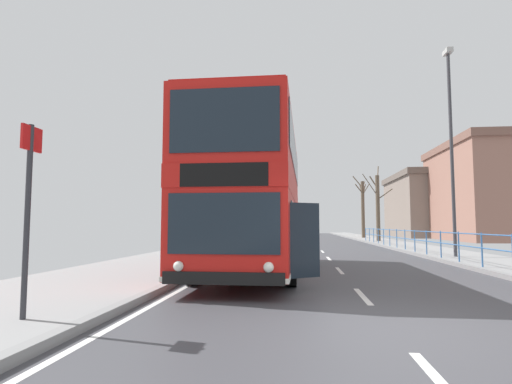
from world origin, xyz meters
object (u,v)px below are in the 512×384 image
(double_decker_bus_main, at_px, (255,198))
(bus_stop_sign_near, at_px, (28,198))
(street_lamp_far_side, at_px, (451,137))
(bare_tree_far_00, at_px, (378,206))
(background_building_00, at_px, (491,191))
(background_building_01, at_px, (447,205))
(bare_tree_far_01, at_px, (363,207))

(double_decker_bus_main, height_order, bus_stop_sign_near, double_decker_bus_main)
(street_lamp_far_side, bearing_deg, bare_tree_far_00, 89.42)
(background_building_00, xyz_separation_m, background_building_01, (0.01, 12.07, -0.79))
(bare_tree_far_01, height_order, background_building_01, background_building_01)
(double_decker_bus_main, relative_size, background_building_00, 0.75)
(bus_stop_sign_near, height_order, street_lamp_far_side, street_lamp_far_side)
(bus_stop_sign_near, distance_m, bare_tree_far_01, 40.85)
(bus_stop_sign_near, relative_size, street_lamp_far_side, 0.31)
(street_lamp_far_side, distance_m, background_building_01, 37.43)
(background_building_01, bearing_deg, double_decker_bus_main, -115.91)
(street_lamp_far_side, height_order, background_building_01, street_lamp_far_side)
(bus_stop_sign_near, height_order, bare_tree_far_01, bare_tree_far_01)
(street_lamp_far_side, xyz_separation_m, background_building_00, (11.93, 23.39, -0.51))
(bare_tree_far_00, bearing_deg, bus_stop_sign_near, -109.15)
(street_lamp_far_side, height_order, bare_tree_far_00, street_lamp_far_side)
(background_building_01, bearing_deg, bare_tree_far_01, -143.08)
(bare_tree_far_00, relative_size, background_building_01, 0.46)
(bus_stop_sign_near, xyz_separation_m, bare_tree_far_01, (10.69, 39.40, 1.54))
(double_decker_bus_main, relative_size, bare_tree_far_00, 1.57)
(background_building_00, distance_m, background_building_01, 12.09)
(double_decker_bus_main, xyz_separation_m, bare_tree_far_01, (8.18, 32.07, 1.06))
(bus_stop_sign_near, bearing_deg, street_lamp_far_side, 50.67)
(bus_stop_sign_near, bearing_deg, bare_tree_far_01, 74.83)
(bus_stop_sign_near, height_order, bare_tree_far_00, bare_tree_far_00)
(background_building_00, bearing_deg, bare_tree_far_01, 164.14)
(double_decker_bus_main, relative_size, background_building_01, 0.72)
(double_decker_bus_main, xyz_separation_m, background_building_00, (19.83, 28.76, 2.43))
(bare_tree_far_00, relative_size, bare_tree_far_01, 0.99)
(bare_tree_far_00, distance_m, background_building_01, 21.24)
(double_decker_bus_main, height_order, street_lamp_far_side, street_lamp_far_side)
(bare_tree_far_00, bearing_deg, double_decker_bus_main, -109.25)
(street_lamp_far_side, distance_m, bare_tree_far_01, 26.77)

